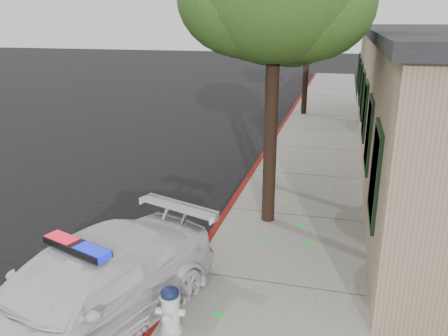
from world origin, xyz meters
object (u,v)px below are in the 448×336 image
at_px(fire_hydrant, 170,309).
at_px(street_tree_far, 309,19).
at_px(police_car, 82,293).
at_px(street_tree_mid, 274,18).

relative_size(fire_hydrant, street_tree_far, 0.13).
height_order(police_car, street_tree_far, street_tree_far).
bearing_deg(street_tree_far, police_car, -95.60).
xyz_separation_m(police_car, street_tree_far, (1.67, 17.00, 3.79)).
bearing_deg(fire_hydrant, street_tree_mid, 79.97).
relative_size(police_car, street_tree_far, 0.89).
height_order(police_car, street_tree_mid, street_tree_mid).
xyz_separation_m(fire_hydrant, street_tree_mid, (0.34, 6.60, 3.98)).
distance_m(street_tree_mid, street_tree_far, 10.23).
xyz_separation_m(police_car, street_tree_mid, (1.64, 6.76, 3.82)).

